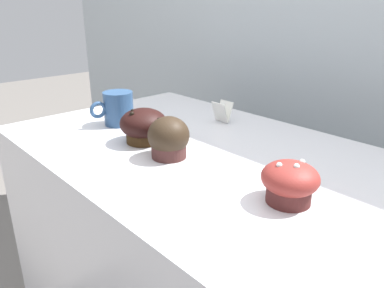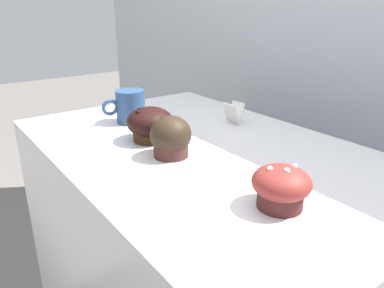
{
  "view_description": "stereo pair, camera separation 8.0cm",
  "coord_description": "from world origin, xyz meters",
  "px_view_note": "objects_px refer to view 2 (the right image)",
  "views": [
    {
      "loc": [
        0.61,
        -0.58,
        1.25
      ],
      "look_at": [
        0.06,
        -0.08,
        0.97
      ],
      "focal_mm": 35.0,
      "sensor_mm": 36.0,
      "label": 1
    },
    {
      "loc": [
        0.66,
        -0.52,
        1.25
      ],
      "look_at": [
        0.06,
        -0.08,
        0.97
      ],
      "focal_mm": 35.0,
      "sensor_mm": 36.0,
      "label": 2
    }
  ],
  "objects_px": {
    "muffin_back_left": "(281,186)",
    "coffee_cup": "(130,106)",
    "muffin_front_center": "(150,124)",
    "muffin_back_right": "(172,138)"
  },
  "relations": [
    {
      "from": "muffin_back_left",
      "to": "coffee_cup",
      "type": "xyz_separation_m",
      "value": [
        -0.58,
        0.02,
        0.01
      ]
    },
    {
      "from": "muffin_front_center",
      "to": "muffin_back_right",
      "type": "height_order",
      "value": "muffin_back_right"
    },
    {
      "from": "muffin_front_center",
      "to": "coffee_cup",
      "type": "xyz_separation_m",
      "value": [
        -0.17,
        0.03,
        0.01
      ]
    },
    {
      "from": "muffin_front_center",
      "to": "muffin_back_left",
      "type": "distance_m",
      "value": 0.42
    },
    {
      "from": "muffin_back_left",
      "to": "muffin_back_right",
      "type": "xyz_separation_m",
      "value": [
        -0.29,
        -0.03,
        0.01
      ]
    },
    {
      "from": "muffin_front_center",
      "to": "muffin_back_left",
      "type": "relative_size",
      "value": 1.16
    },
    {
      "from": "muffin_front_center",
      "to": "coffee_cup",
      "type": "height_order",
      "value": "coffee_cup"
    },
    {
      "from": "coffee_cup",
      "to": "muffin_front_center",
      "type": "bearing_deg",
      "value": -10.52
    },
    {
      "from": "muffin_back_left",
      "to": "coffee_cup",
      "type": "bearing_deg",
      "value": 177.86
    },
    {
      "from": "muffin_back_right",
      "to": "coffee_cup",
      "type": "relative_size",
      "value": 0.75
    }
  ]
}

